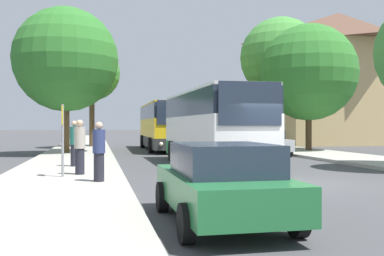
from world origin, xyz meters
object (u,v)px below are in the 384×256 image
bus_middle (164,125)px  pedestrian_waiting_near (74,143)px  tree_left_near (66,60)px  bus_front (211,126)px  tree_right_far (281,58)px  parked_car_left_curb (222,182)px  parked_car_right_near (267,143)px  pedestrian_waiting_far (99,151)px  bus_stop_sign (63,132)px  parked_car_right_far (223,138)px  tree_left_far (92,73)px  pedestrian_walking_back (80,147)px  tree_right_mid (309,72)px

bus_middle → pedestrian_waiting_near: size_ratio=6.19×
bus_middle → tree_left_near: 8.65m
bus_front → tree_right_far: size_ratio=1.07×
parked_car_left_curb → parked_car_right_near: size_ratio=1.03×
pedestrian_waiting_far → bus_stop_sign: bearing=90.6°
parked_car_right_far → tree_left_near: 14.86m
bus_middle → parked_car_left_curb: bus_middle is taller
bus_front → tree_right_far: (8.33, 11.97, 4.99)m
tree_left_near → tree_left_far: 7.86m
bus_front → pedestrian_walking_back: (-5.45, -3.72, -0.67)m
parked_car_left_curb → tree_right_far: tree_right_far is taller
parked_car_left_curb → tree_right_far: size_ratio=0.43×
bus_front → pedestrian_waiting_near: size_ratio=5.62×
tree_left_far → bus_front: bearing=-72.0°
bus_middle → parked_car_right_near: size_ratio=2.82×
pedestrian_waiting_near → pedestrian_waiting_far: bearing=-135.3°
tree_right_mid → tree_right_far: tree_right_far is taller
bus_front → pedestrian_waiting_far: bearing=-130.5°
bus_stop_sign → tree_right_mid: tree_right_mid is taller
bus_middle → bus_stop_sign: 17.99m
parked_car_right_far → pedestrian_walking_back: 22.47m
bus_stop_sign → pedestrian_waiting_near: 3.73m
tree_left_near → tree_right_far: size_ratio=0.90×
tree_right_mid → tree_left_near: bearing=178.1°
bus_middle → parked_car_right_near: (5.04, -6.97, -1.00)m
pedestrian_walking_back → tree_right_far: 21.64m
pedestrian_waiting_near → tree_left_near: tree_left_near is taller
parked_car_left_curb → pedestrian_waiting_far: pedestrian_waiting_far is taller
parked_car_left_curb → tree_left_near: size_ratio=0.48×
parked_car_right_near → tree_right_mid: size_ratio=0.48×
pedestrian_waiting_far → tree_left_near: bearing=59.8°
parked_car_left_curb → tree_left_far: (-2.61, 27.49, 5.03)m
pedestrian_waiting_far → tree_left_far: tree_left_far is taller
parked_car_left_curb → pedestrian_walking_back: size_ratio=2.26×
parked_car_left_curb → pedestrian_waiting_near: size_ratio=2.26×
bus_middle → pedestrian_walking_back: (-5.25, -16.44, -0.69)m
bus_stop_sign → tree_left_far: tree_left_far is taller
parked_car_right_far → tree_right_mid: (3.52, -8.07, 4.49)m
bus_front → parked_car_right_far: 16.94m
bus_stop_sign → pedestrian_walking_back: bearing=50.3°
pedestrian_waiting_near → tree_right_mid: tree_right_mid is taller
parked_car_right_far → pedestrian_waiting_far: pedestrian_waiting_far is taller
bus_front → bus_stop_sign: 7.36m
bus_front → tree_left_near: bearing=127.7°
parked_car_right_far → parked_car_right_near: bearing=89.9°
parked_car_left_curb → pedestrian_waiting_near: bearing=106.3°
pedestrian_walking_back → tree_left_far: 20.56m
bus_front → parked_car_right_far: size_ratio=2.54×
parked_car_right_near → pedestrian_waiting_far: bearing=51.3°
pedestrian_waiting_near → tree_right_far: tree_right_far is taller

